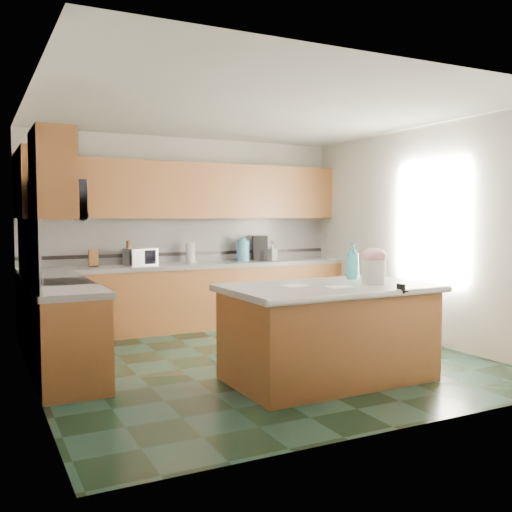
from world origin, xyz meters
TOP-DOWN VIEW (x-y plane):
  - floor at (0.00, 0.00)m, footprint 4.60×4.60m
  - ceiling at (0.00, 0.00)m, footprint 4.60×4.60m
  - wall_back at (0.00, 2.32)m, footprint 4.60×0.04m
  - wall_front at (0.00, -2.32)m, footprint 4.60×0.04m
  - wall_left at (-2.32, 0.00)m, footprint 0.04×4.60m
  - wall_right at (2.32, 0.00)m, footprint 0.04×4.60m
  - back_base_cab at (0.00, 2.00)m, footprint 4.60×0.60m
  - back_countertop at (0.00, 2.00)m, footprint 4.60×0.64m
  - back_upper_cab at (0.00, 2.13)m, footprint 4.60×0.33m
  - back_backsplash at (0.00, 2.29)m, footprint 4.60×0.02m
  - back_accent_band at (0.00, 2.28)m, footprint 4.60×0.01m
  - left_base_cab_rear at (-2.00, 1.29)m, footprint 0.60×0.82m
  - left_counter_rear at (-2.00, 1.29)m, footprint 0.64×0.82m
  - left_base_cab_front at (-2.00, -0.24)m, footprint 0.60×0.72m
  - left_counter_front at (-2.00, -0.24)m, footprint 0.64×0.72m
  - left_backsplash at (-2.29, 0.55)m, footprint 0.02×2.30m
  - left_accent_band at (-2.28, 0.55)m, footprint 0.01×2.30m
  - left_upper_cab_rear at (-2.13, 1.42)m, footprint 0.33×1.09m
  - left_upper_cab_front at (-2.13, -0.24)m, footprint 0.33×0.72m
  - range_body at (-2.00, 0.50)m, footprint 0.60×0.76m
  - range_oven_door at (-1.71, 0.50)m, footprint 0.02×0.68m
  - range_cooktop at (-2.00, 0.50)m, footprint 0.62×0.78m
  - range_handle at (-1.68, 0.50)m, footprint 0.02×0.66m
  - range_backguard at (-2.26, 0.50)m, footprint 0.06×0.76m
  - microwave at (-2.00, 0.50)m, footprint 0.50×0.73m
  - island_base at (0.26, -0.98)m, footprint 1.90×1.11m
  - island_top at (0.26, -0.98)m, footprint 2.00×1.21m
  - island_bullnose at (0.26, -1.56)m, footprint 1.98×0.09m
  - treat_jar at (0.70, -1.11)m, footprint 0.29×0.29m
  - treat_jar_lid at (0.70, -1.11)m, footprint 0.25×0.25m
  - treat_jar_knob at (0.70, -1.11)m, footprint 0.08×0.03m
  - treat_jar_knob_end_l at (0.65, -1.11)m, footprint 0.04×0.04m
  - treat_jar_knob_end_r at (0.74, -1.11)m, footprint 0.04×0.04m
  - soap_bottle_island at (0.78, -0.65)m, footprint 0.15×0.15m
  - paper_sheet_a at (0.29, -1.15)m, footprint 0.28×0.22m
  - paper_sheet_b at (-0.04, -0.88)m, footprint 0.26×0.21m
  - clamp_body at (0.66, -1.54)m, footprint 0.04×0.10m
  - clamp_handle at (0.66, -1.60)m, footprint 0.02×0.07m
  - knife_block at (-1.37, 2.05)m, footprint 0.14×0.18m
  - utensil_crock at (-0.89, 2.08)m, footprint 0.11×0.11m
  - utensil_bundle at (-0.89, 2.08)m, footprint 0.06×0.06m
  - toaster_oven at (-0.75, 2.05)m, footprint 0.45×0.36m
  - toaster_oven_door at (-0.75, 1.92)m, footprint 0.35×0.01m
  - paper_towel at (-0.01, 2.10)m, footprint 0.13×0.13m
  - paper_towel_base at (-0.01, 2.10)m, footprint 0.19×0.19m
  - water_jug at (0.80, 2.06)m, footprint 0.18×0.18m
  - water_jug_neck at (0.80, 2.06)m, footprint 0.09×0.09m
  - coffee_maker at (1.08, 2.08)m, footprint 0.29×0.30m
  - coffee_carafe at (1.08, 2.03)m, footprint 0.15×0.15m
  - soap_bottle_back at (1.27, 2.05)m, footprint 0.15×0.15m
  - soap_back_cap at (1.27, 2.05)m, footprint 0.02×0.02m
  - window_light_proxy at (2.29, -0.20)m, footprint 0.02×1.40m

SIDE VIEW (x-z plane):
  - floor at x=0.00m, z-range 0.00..0.00m
  - range_oven_door at x=-1.71m, z-range 0.12..0.68m
  - back_base_cab at x=0.00m, z-range 0.00..0.86m
  - left_base_cab_rear at x=-2.00m, z-range 0.00..0.86m
  - left_base_cab_front at x=-2.00m, z-range 0.00..0.86m
  - island_base at x=0.26m, z-range 0.00..0.86m
  - range_body at x=-2.00m, z-range 0.00..0.88m
  - range_handle at x=-1.68m, z-range 0.77..0.79m
  - back_countertop at x=0.00m, z-range 0.86..0.92m
  - left_counter_rear at x=-2.00m, z-range 0.86..0.92m
  - left_counter_front at x=-2.00m, z-range 0.86..0.92m
  - island_top at x=0.26m, z-range 0.86..0.92m
  - island_bullnose at x=0.26m, z-range 0.86..0.92m
  - range_cooktop at x=-2.00m, z-range 0.88..0.92m
  - clamp_handle at x=0.66m, z-range 0.90..0.92m
  - paper_sheet_a at x=0.29m, z-range 0.92..0.92m
  - paper_sheet_b at x=-0.04m, z-range 0.92..0.92m
  - paper_towel_base at x=-0.01m, z-range 0.92..0.93m
  - clamp_body at x=0.66m, z-range 0.89..0.97m
  - utensil_crock at x=-0.89m, z-range 0.92..1.06m
  - coffee_carafe at x=1.08m, z-range 0.92..1.07m
  - range_backguard at x=-2.26m, z-range 0.93..1.11m
  - knife_block at x=-1.37m, z-range 0.91..1.15m
  - toaster_oven at x=-0.75m, z-range 0.92..1.15m
  - toaster_oven_door at x=-0.75m, z-range 0.94..1.13m
  - treat_jar at x=0.70m, z-range 0.92..1.16m
  - back_accent_band at x=0.00m, z-range 1.02..1.06m
  - left_accent_band at x=-2.28m, z-range 1.02..1.06m
  - soap_bottle_back at x=1.27m, z-range 0.92..1.18m
  - paper_towel at x=-0.01m, z-range 0.92..1.20m
  - water_jug at x=0.80m, z-range 0.92..1.22m
  - coffee_maker at x=1.08m, z-range 0.92..1.29m
  - soap_bottle_island at x=0.78m, z-range 0.92..1.30m
  - utensil_bundle at x=-0.89m, z-range 1.06..1.25m
  - soap_back_cap at x=1.27m, z-range 1.18..1.21m
  - treat_jar_lid at x=0.70m, z-range 1.12..1.27m
  - back_backsplash at x=0.00m, z-range 0.92..1.55m
  - left_backsplash at x=-2.29m, z-range 0.92..1.55m
  - water_jug_neck at x=0.80m, z-range 1.22..1.27m
  - treat_jar_knob at x=0.70m, z-range 1.23..1.26m
  - treat_jar_knob_end_l at x=0.65m, z-range 1.23..1.27m
  - treat_jar_knob_end_r at x=0.74m, z-range 1.23..1.27m
  - wall_back at x=0.00m, z-range 0.00..2.70m
  - wall_front at x=0.00m, z-range 0.00..2.70m
  - wall_left at x=-2.32m, z-range 0.00..2.70m
  - wall_right at x=2.32m, z-range 0.00..2.70m
  - window_light_proxy at x=2.29m, z-range 0.95..2.05m
  - microwave at x=-2.00m, z-range 1.53..1.94m
  - back_upper_cab at x=0.00m, z-range 1.55..2.33m
  - left_upper_cab_rear at x=-2.13m, z-range 1.55..2.33m
  - left_upper_cab_front at x=-2.13m, z-range 1.55..2.33m
  - ceiling at x=0.00m, z-range 2.70..2.70m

